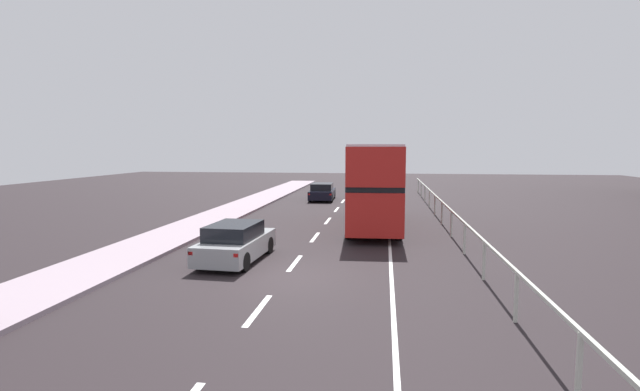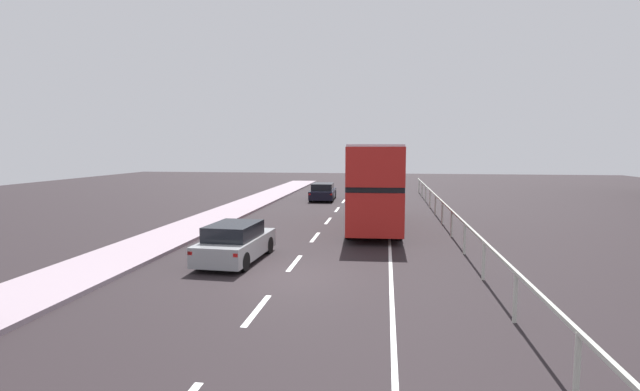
{
  "view_description": "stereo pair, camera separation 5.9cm",
  "coord_description": "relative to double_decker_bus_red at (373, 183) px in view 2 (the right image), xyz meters",
  "views": [
    {
      "loc": [
        3.07,
        -14.15,
        4.03
      ],
      "look_at": [
        0.44,
        4.78,
        2.06
      ],
      "focal_mm": 25.95,
      "sensor_mm": 36.0,
      "label": 1
    },
    {
      "loc": [
        3.13,
        -14.14,
        4.03
      ],
      "look_at": [
        0.44,
        4.78,
        2.06
      ],
      "focal_mm": 25.95,
      "sensor_mm": 36.0,
      "label": 2
    }
  ],
  "objects": [
    {
      "name": "hatchback_car_near",
      "position": [
        -4.63,
        -8.07,
        -1.58
      ],
      "size": [
        1.94,
        4.15,
        1.38
      ],
      "rotation": [
        0.0,
        0.0,
        -0.05
      ],
      "color": "gray",
      "rests_on": "ground"
    },
    {
      "name": "near_sidewalk_kerb",
      "position": [
        -8.93,
        -9.56,
        -2.17
      ],
      "size": [
        2.83,
        80.0,
        0.14
      ],
      "primitive_type": "cube",
      "color": "gray",
      "rests_on": "ground"
    },
    {
      "name": "double_decker_bus_red",
      "position": [
        0.0,
        0.0,
        0.0
      ],
      "size": [
        2.86,
        10.11,
        4.18
      ],
      "rotation": [
        0.0,
        0.0,
        0.04
      ],
      "color": "#B01C18",
      "rests_on": "ground"
    },
    {
      "name": "ground_plane",
      "position": [
        -2.49,
        -9.56,
        -2.29
      ],
      "size": [
        75.97,
        120.0,
        0.1
      ],
      "primitive_type": "cube",
      "color": "black"
    },
    {
      "name": "lane_paint_markings",
      "position": [
        -0.49,
        -0.7,
        -2.24
      ],
      "size": [
        3.48,
        46.0,
        0.01
      ],
      "color": "silver",
      "rests_on": "ground"
    },
    {
      "name": "sedan_car_ahead",
      "position": [
        -4.16,
        11.59,
        -1.6
      ],
      "size": [
        1.95,
        4.24,
        1.32
      ],
      "rotation": [
        0.0,
        0.0,
        0.04
      ],
      "color": "black",
      "rests_on": "ground"
    },
    {
      "name": "bridge_side_railing",
      "position": [
        3.64,
        -0.56,
        -1.26
      ],
      "size": [
        0.1,
        42.0,
        1.22
      ],
      "color": "#B8BBAE",
      "rests_on": "ground"
    }
  ]
}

